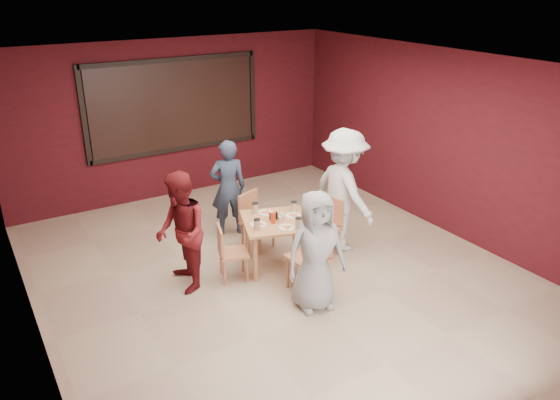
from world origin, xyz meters
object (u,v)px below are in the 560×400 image
dining_table (276,226)px  diner_front (316,251)px  chair_back (254,217)px  chair_right (326,223)px  diner_back (228,188)px  chair_left (228,250)px  diner_left (181,233)px  diner_right (344,191)px  chair_front (312,255)px

dining_table → diner_front: bearing=-96.0°
chair_back → chair_right: chair_right is taller
dining_table → chair_right: bearing=-4.3°
chair_back → diner_back: bearing=100.5°
chair_left → diner_left: diner_left is taller
dining_table → chair_back: size_ratio=1.34×
diner_back → diner_front: bearing=106.5°
dining_table → chair_left: (-0.72, 0.02, -0.18)m
diner_left → diner_right: diner_right is taller
chair_back → chair_right: 1.07m
diner_back → chair_back: bearing=117.7°
dining_table → diner_left: (-1.31, 0.14, 0.17)m
dining_table → chair_right: size_ratio=1.30×
diner_front → diner_back: (0.03, 2.39, 0.00)m
diner_back → diner_left: 1.68m
chair_right → diner_back: bearing=123.3°
dining_table → chair_front: (0.03, -0.82, -0.09)m
diner_right → chair_back: bearing=55.8°
diner_right → diner_front: bearing=129.9°
diner_back → chair_right: bearing=140.5°
chair_back → diner_right: 1.37m
diner_left → diner_back: bearing=141.9°
diner_back → diner_right: 1.79m
diner_front → chair_front: bearing=73.0°
dining_table → chair_back: 0.70m
diner_front → dining_table: bearing=94.2°
chair_front → chair_left: 1.13m
dining_table → chair_front: bearing=-88.0°
dining_table → diner_left: size_ratio=0.72×
diner_front → diner_back: size_ratio=1.00×
chair_left → chair_right: (1.53, -0.08, 0.05)m
dining_table → diner_left: diner_left is taller
chair_right → diner_back: (-0.89, 1.35, 0.27)m
chair_left → diner_back: (0.64, 1.27, 0.32)m
chair_front → chair_left: (-0.75, 0.84, -0.09)m
chair_right → diner_right: size_ratio=0.47×
chair_back → chair_left: 1.01m
dining_table → diner_front: 1.12m
chair_back → diner_left: bearing=-157.8°
chair_left → diner_back: bearing=63.3°
dining_table → diner_front: diner_front is taller
chair_left → chair_right: size_ratio=0.89×
chair_front → diner_left: 1.67m
chair_left → diner_left: (-0.59, 0.12, 0.35)m
chair_right → diner_front: bearing=-131.3°
chair_left → diner_right: bearing=-1.3°
diner_front → chair_left: bearing=128.7°
chair_front → diner_front: size_ratio=0.62×
chair_left → diner_back: size_ratio=0.51×
chair_front → diner_back: diner_back is taller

